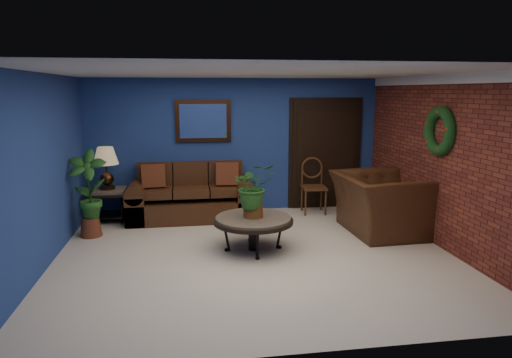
{
  "coord_description": "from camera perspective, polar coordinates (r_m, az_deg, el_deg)",
  "views": [
    {
      "loc": [
        -0.92,
        -6.03,
        2.27
      ],
      "look_at": [
        0.09,
        0.55,
        0.98
      ],
      "focal_mm": 32.0,
      "sensor_mm": 36.0,
      "label": 1
    }
  ],
  "objects": [
    {
      "name": "ceiling",
      "position": [
        6.1,
        -0.08,
        13.15
      ],
      "size": [
        5.5,
        5.0,
        0.02
      ],
      "primitive_type": "cube",
      "color": "silver",
      "rests_on": "wall_back"
    },
    {
      "name": "floor",
      "position": [
        6.51,
        -0.08,
        -9.43
      ],
      "size": [
        5.5,
        5.5,
        0.0
      ],
      "primitive_type": "plane",
      "color": "beige",
      "rests_on": "ground"
    },
    {
      "name": "floor_plant",
      "position": [
        7.44,
        17.65,
        -3.67
      ],
      "size": [
        0.45,
        0.39,
        0.86
      ],
      "color": "brown",
      "rests_on": "ground"
    },
    {
      "name": "wall_right_brick",
      "position": [
        7.13,
        22.35,
        1.94
      ],
      "size": [
        0.04,
        5.0,
        2.5
      ],
      "primitive_type": "cube",
      "color": "maroon",
      "rests_on": "ground"
    },
    {
      "name": "coffee_plant",
      "position": [
        6.44,
        -0.35,
        -1.08
      ],
      "size": [
        0.64,
        0.57,
        0.78
      ],
      "color": "brown",
      "rests_on": "coffee_table"
    },
    {
      "name": "tall_plant",
      "position": [
        7.57,
        -20.22,
        -1.37
      ],
      "size": [
        0.64,
        0.48,
        1.38
      ],
      "color": "brown",
      "rests_on": "ground"
    },
    {
      "name": "wreath",
      "position": [
        7.09,
        21.99,
        5.59
      ],
      "size": [
        0.16,
        0.72,
        0.72
      ],
      "primitive_type": "torus",
      "rotation": [
        0.0,
        1.57,
        0.0
      ],
      "color": "black",
      "rests_on": "wall_right_brick"
    },
    {
      "name": "coffee_table",
      "position": [
        6.56,
        -0.34,
        -5.25
      ],
      "size": [
        1.15,
        1.15,
        0.49
      ],
      "rotation": [
        0.0,
        0.0,
        0.12
      ],
      "color": "#514B46",
      "rests_on": "ground"
    },
    {
      "name": "table_lamp",
      "position": [
        8.29,
        -18.24,
        1.92
      ],
      "size": [
        0.43,
        0.43,
        0.71
      ],
      "color": "#3E2110",
      "rests_on": "end_table"
    },
    {
      "name": "crown_molding",
      "position": [
        7.04,
        22.85,
        11.45
      ],
      "size": [
        0.03,
        5.0,
        0.14
      ],
      "primitive_type": "cube",
      "color": "white",
      "rests_on": "wall_right_brick"
    },
    {
      "name": "sofa",
      "position": [
        8.34,
        -8.08,
        -2.58
      ],
      "size": [
        2.23,
        0.96,
        1.0
      ],
      "color": "#452213",
      "rests_on": "ground"
    },
    {
      "name": "wall_left",
      "position": [
        6.38,
        -25.29,
        0.74
      ],
      "size": [
        0.04,
        5.0,
        2.5
      ],
      "primitive_type": "cube",
      "color": "navy",
      "rests_on": "ground"
    },
    {
      "name": "wall_mirror",
      "position": [
        8.51,
        -6.63,
        7.21
      ],
      "size": [
        1.02,
        0.06,
        0.77
      ],
      "primitive_type": "cube",
      "color": "#3E2110",
      "rests_on": "wall_back"
    },
    {
      "name": "end_table",
      "position": [
        8.4,
        -18.0,
        -2.12
      ],
      "size": [
        0.64,
        0.64,
        0.58
      ],
      "color": "#514B46",
      "rests_on": "ground"
    },
    {
      "name": "wall_back",
      "position": [
        8.64,
        -2.58,
        4.19
      ],
      "size": [
        5.5,
        0.04,
        2.5
      ],
      "primitive_type": "cube",
      "color": "navy",
      "rests_on": "ground"
    },
    {
      "name": "closet_door",
      "position": [
        8.99,
        8.63,
        3.06
      ],
      "size": [
        1.44,
        0.06,
        2.18
      ],
      "primitive_type": "cube",
      "color": "black",
      "rests_on": "wall_back"
    },
    {
      "name": "armchair",
      "position": [
        7.64,
        15.25,
        -3.0
      ],
      "size": [
        1.33,
        1.51,
        0.95
      ],
      "primitive_type": "imported",
      "rotation": [
        0.0,
        0.0,
        1.61
      ],
      "color": "#452213",
      "rests_on": "ground"
    },
    {
      "name": "side_chair",
      "position": [
        8.65,
        7.15,
        -0.33
      ],
      "size": [
        0.47,
        0.47,
        1.04
      ],
      "rotation": [
        0.0,
        0.0,
        -0.07
      ],
      "color": "#542C18",
      "rests_on": "ground"
    }
  ]
}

